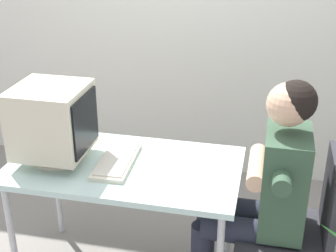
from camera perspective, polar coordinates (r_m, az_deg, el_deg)
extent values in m
cylinder|color=#B7B7BC|center=(2.80, -18.03, -12.80)|extent=(0.04, 0.04, 0.71)
cylinder|color=#B7B7BC|center=(3.21, -13.09, -6.98)|extent=(0.04, 0.04, 0.71)
cylinder|color=#B7B7BC|center=(2.94, 7.48, -9.65)|extent=(0.04, 0.04, 0.71)
cube|color=silver|center=(2.60, -5.18, -4.85)|extent=(1.25, 0.69, 0.03)
cylinder|color=beige|center=(2.69, -13.19, -3.76)|extent=(0.26, 0.26, 0.02)
cylinder|color=beige|center=(2.68, -13.26, -3.19)|extent=(0.06, 0.06, 0.04)
cube|color=beige|center=(2.59, -13.68, 0.76)|extent=(0.37, 0.37, 0.36)
cube|color=black|center=(2.52, -9.80, 0.38)|extent=(0.01, 0.31, 0.30)
cube|color=beige|center=(2.60, -6.12, -4.22)|extent=(0.20, 0.43, 0.02)
cube|color=beige|center=(2.59, -6.14, -3.91)|extent=(0.17, 0.38, 0.01)
cylinder|color=#4C4C51|center=(2.97, 8.95, -13.14)|extent=(0.03, 0.03, 0.39)
cylinder|color=#4C4C51|center=(2.99, 17.05, -13.80)|extent=(0.03, 0.03, 0.39)
cube|color=#2D2D33|center=(2.67, 13.41, -12.36)|extent=(0.47, 0.47, 0.06)
cube|color=#2D2D33|center=(2.55, 18.84, -8.15)|extent=(0.04, 0.42, 0.45)
cube|color=#334C38|center=(2.50, 13.67, -6.41)|extent=(0.22, 0.35, 0.54)
sphere|color=tan|center=(2.31, 14.19, 2.52)|extent=(0.21, 0.21, 0.21)
sphere|color=black|center=(2.31, 14.99, 2.91)|extent=(0.20, 0.20, 0.20)
cylinder|color=#262838|center=(2.57, 8.52, -12.21)|extent=(0.40, 0.14, 0.14)
cylinder|color=#262838|center=(2.72, 8.85, -9.96)|extent=(0.40, 0.14, 0.14)
cylinder|color=#262838|center=(2.87, 4.47, -13.44)|extent=(0.11, 0.11, 0.47)
cylinder|color=#334C38|center=(2.26, 13.44, -6.43)|extent=(0.09, 0.14, 0.09)
cylinder|color=#334C38|center=(2.62, 13.50, -1.90)|extent=(0.09, 0.14, 0.09)
cylinder|color=tan|center=(2.46, 10.57, -4.76)|extent=(0.09, 0.35, 0.09)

